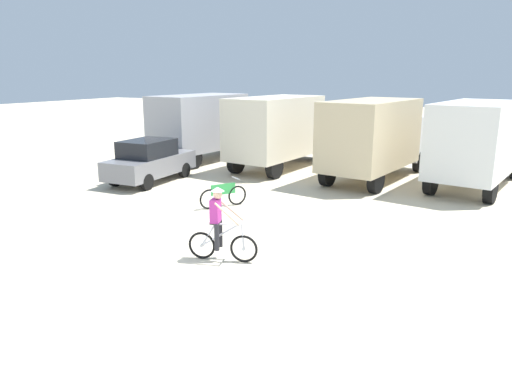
{
  "coord_description": "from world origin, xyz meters",
  "views": [
    {
      "loc": [
        6.63,
        -7.52,
        4.39
      ],
      "look_at": [
        0.3,
        4.07,
        1.1
      ],
      "focal_mm": 33.49,
      "sensor_mm": 36.0,
      "label": 1
    }
  ],
  "objects": [
    {
      "name": "sedan_parked",
      "position": [
        -6.54,
        7.42,
        0.88
      ],
      "size": [
        2.01,
        4.3,
        1.76
      ],
      "color": "slate",
      "rests_on": "ground"
    },
    {
      "name": "box_truck_grey_hauler",
      "position": [
        -7.41,
        12.88,
        1.87
      ],
      "size": [
        2.97,
        6.94,
        3.35
      ],
      "color": "#9E9EA3",
      "rests_on": "ground"
    },
    {
      "name": "box_truck_tan_camper",
      "position": [
        1.51,
        12.33,
        1.87
      ],
      "size": [
        3.23,
        7.0,
        3.35
      ],
      "color": "#CCB78E",
      "rests_on": "ground"
    },
    {
      "name": "box_truck_cream_rv",
      "position": [
        -3.07,
        12.78,
        1.87
      ],
      "size": [
        2.97,
        6.93,
        3.35
      ],
      "color": "beige",
      "rests_on": "ground"
    },
    {
      "name": "box_truck_white_box",
      "position": [
        5.39,
        12.82,
        1.87
      ],
      "size": [
        3.28,
        7.01,
        3.35
      ],
      "color": "white",
      "rests_on": "ground"
    },
    {
      "name": "bicycle_spare",
      "position": [
        -1.78,
        5.59,
        0.4
      ],
      "size": [
        0.96,
        1.5,
        0.97
      ],
      "color": "black",
      "rests_on": "ground"
    },
    {
      "name": "ground_plane",
      "position": [
        0.0,
        0.0,
        0.0
      ],
      "size": [
        120.0,
        120.0,
        0.0
      ],
      "primitive_type": "plane",
      "color": "beige"
    },
    {
      "name": "cyclist_orange_shirt",
      "position": [
        0.7,
        1.55,
        0.85
      ],
      "size": [
        1.68,
        0.65,
        1.82
      ],
      "color": "black",
      "rests_on": "ground"
    }
  ]
}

